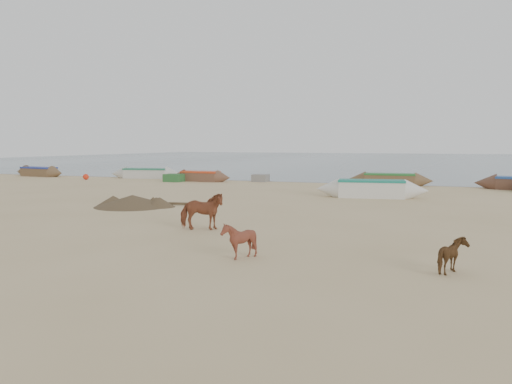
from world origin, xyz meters
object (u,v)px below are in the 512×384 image
(cow_adult, at_px, (202,211))
(calf_right, at_px, (454,256))
(near_canoe, at_px, (371,189))
(calf_front, at_px, (239,240))

(cow_adult, xyz_separation_m, calf_right, (8.06, -3.22, -0.24))
(near_canoe, bearing_deg, calf_front, -102.24)
(calf_front, distance_m, calf_right, 5.20)
(cow_adult, xyz_separation_m, calf_front, (2.87, -3.57, -0.17))
(calf_right, relative_size, near_canoe, 0.14)
(cow_adult, bearing_deg, calf_front, -157.72)
(cow_adult, xyz_separation_m, near_canoe, (4.12, 12.61, -0.16))
(calf_front, bearing_deg, near_canoe, 159.64)
(cow_adult, distance_m, near_canoe, 13.27)
(calf_front, bearing_deg, cow_adult, -157.08)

